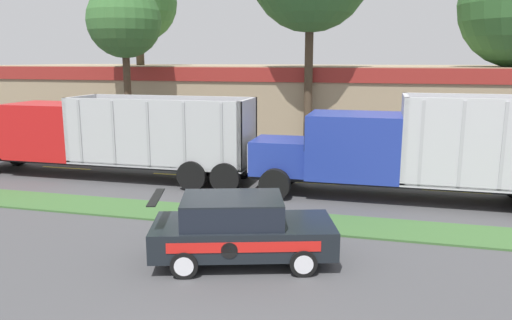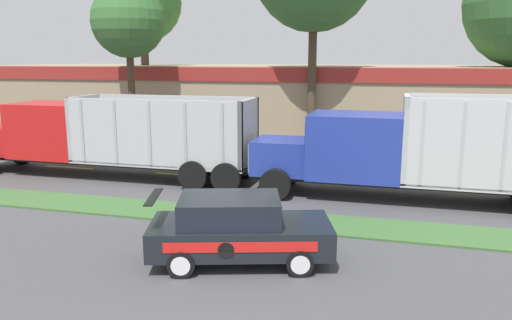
% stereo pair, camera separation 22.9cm
% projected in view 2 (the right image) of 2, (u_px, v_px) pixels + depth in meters
% --- Properties ---
extents(grass_verge, '(120.00, 1.79, 0.06)m').
position_uv_depth(grass_verge, '(295.00, 222.00, 14.66)').
color(grass_verge, '#3D6633').
rests_on(grass_verge, ground_plane).
extents(centre_line_2, '(2.40, 0.14, 0.01)m').
position_uv_depth(centre_line_2, '(70.00, 167.00, 22.16)').
color(centre_line_2, yellow).
rests_on(centre_line_2, ground_plane).
extents(centre_line_3, '(2.40, 0.14, 0.01)m').
position_uv_depth(centre_line_3, '(182.00, 175.00, 20.77)').
color(centre_line_3, yellow).
rests_on(centre_line_3, ground_plane).
extents(centre_line_4, '(2.40, 0.14, 0.01)m').
position_uv_depth(centre_line_4, '(311.00, 183.00, 19.38)').
color(centre_line_4, yellow).
rests_on(centre_line_4, ground_plane).
extents(centre_line_5, '(2.40, 0.14, 0.01)m').
position_uv_depth(centre_line_5, '(459.00, 192.00, 17.99)').
color(centre_line_5, yellow).
rests_on(centre_line_5, ground_plane).
extents(dump_truck_lead, '(10.98, 2.62, 3.57)m').
position_uv_depth(dump_truck_lead, '(389.00, 153.00, 16.89)').
color(dump_truck_lead, black).
rests_on(dump_truck_lead, ground_plane).
extents(dump_truck_mid, '(12.41, 2.56, 3.28)m').
position_uv_depth(dump_truck_mid, '(82.00, 137.00, 20.46)').
color(dump_truck_mid, black).
rests_on(dump_truck_mid, ground_plane).
extents(rally_car, '(4.57, 2.98, 1.61)m').
position_uv_depth(rally_car, '(237.00, 228.00, 11.73)').
color(rally_car, black).
rests_on(rally_car, ground_plane).
extents(store_building_backdrop, '(43.43, 12.10, 4.31)m').
position_uv_depth(store_building_backdrop, '(312.00, 98.00, 33.78)').
color(store_building_backdrop, '#9E896B').
rests_on(store_building_backdrop, ground_plane).
extents(tree_behind_right, '(4.09, 4.09, 9.88)m').
position_uv_depth(tree_behind_right, '(128.00, 14.00, 27.54)').
color(tree_behind_right, '#473828').
rests_on(tree_behind_right, ground_plane).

